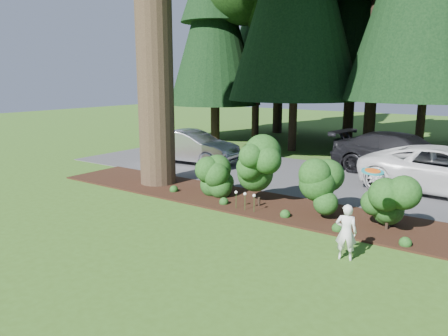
# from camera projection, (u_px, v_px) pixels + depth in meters

# --- Properties ---
(ground) EXTENTS (80.00, 80.00, 0.00)m
(ground) POSITION_uv_depth(u_px,v_px,m) (200.00, 239.00, 10.23)
(ground) COLOR #335518
(ground) RESTS_ON ground
(mulch_bed) EXTENTS (16.00, 2.50, 0.05)m
(mulch_bed) POSITION_uv_depth(u_px,v_px,m) (269.00, 206.00, 12.82)
(mulch_bed) COLOR black
(mulch_bed) RESTS_ON ground
(driveway) EXTENTS (22.00, 6.00, 0.03)m
(driveway) POSITION_uv_depth(u_px,v_px,m) (326.00, 179.00, 16.21)
(driveway) COLOR #38383A
(driveway) RESTS_ON ground
(shrub_row) EXTENTS (6.53, 1.60, 1.61)m
(shrub_row) POSITION_uv_depth(u_px,v_px,m) (292.00, 184.00, 12.13)
(shrub_row) COLOR #173911
(shrub_row) RESTS_ON ground
(lily_cluster) EXTENTS (0.69, 0.09, 0.57)m
(lily_cluster) POSITION_uv_depth(u_px,v_px,m) (245.00, 195.00, 12.21)
(lily_cluster) COLOR #173911
(lily_cluster) RESTS_ON ground
(car_silver_wagon) EXTENTS (4.46, 1.99, 1.42)m
(car_silver_wagon) POSITION_uv_depth(u_px,v_px,m) (191.00, 147.00, 19.12)
(car_silver_wagon) COLOR #A6A6AA
(car_silver_wagon) RESTS_ON driveway
(car_dark_suv) EXTENTS (5.72, 2.89, 1.59)m
(car_dark_suv) POSITION_uv_depth(u_px,v_px,m) (403.00, 155.00, 16.68)
(car_dark_suv) COLOR black
(car_dark_suv) RESTS_ON driveway
(child) EXTENTS (0.49, 0.39, 1.19)m
(child) POSITION_uv_depth(u_px,v_px,m) (346.00, 232.00, 8.98)
(child) COLOR white
(child) RESTS_ON ground
(frisbee) EXTENTS (0.45, 0.45, 0.10)m
(frisbee) POSITION_uv_depth(u_px,v_px,m) (373.00, 171.00, 8.78)
(frisbee) COLOR teal
(frisbee) RESTS_ON ground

